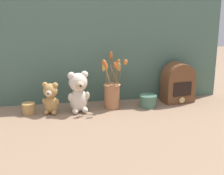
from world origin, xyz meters
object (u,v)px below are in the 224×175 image
(vintage_radio, at_px, (178,83))
(decorative_tin_short, at_px, (29,109))
(teddy_bear_large, at_px, (78,91))
(flower_vase, at_px, (112,91))
(teddy_bear_medium, at_px, (51,97))
(decorative_tin_tall, at_px, (148,101))

(vintage_radio, height_order, decorative_tin_short, vintage_radio)
(teddy_bear_large, relative_size, vintage_radio, 0.96)
(flower_vase, distance_m, decorative_tin_short, 0.50)
(teddy_bear_large, distance_m, flower_vase, 0.21)
(teddy_bear_medium, relative_size, decorative_tin_short, 2.46)
(vintage_radio, distance_m, decorative_tin_tall, 0.24)
(flower_vase, relative_size, decorative_tin_tall, 3.27)
(teddy_bear_medium, height_order, flower_vase, flower_vase)
(decorative_tin_tall, xyz_separation_m, decorative_tin_short, (-0.72, 0.00, -0.01))
(teddy_bear_medium, bearing_deg, decorative_tin_tall, 1.02)
(teddy_bear_medium, bearing_deg, vintage_radio, 5.86)
(teddy_bear_large, bearing_deg, vintage_radio, 7.27)
(teddy_bear_medium, height_order, vintage_radio, vintage_radio)
(teddy_bear_large, relative_size, flower_vase, 0.71)
(decorative_tin_short, bearing_deg, flower_vase, 2.75)
(teddy_bear_large, distance_m, teddy_bear_medium, 0.17)
(flower_vase, xyz_separation_m, decorative_tin_tall, (0.22, -0.02, -0.07))
(teddy_bear_medium, distance_m, decorative_tin_tall, 0.59)
(decorative_tin_tall, bearing_deg, flower_vase, 173.61)
(teddy_bear_medium, bearing_deg, flower_vase, 5.49)
(vintage_radio, xyz_separation_m, decorative_tin_tall, (-0.21, -0.07, -0.08))
(vintage_radio, bearing_deg, decorative_tin_tall, -161.40)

